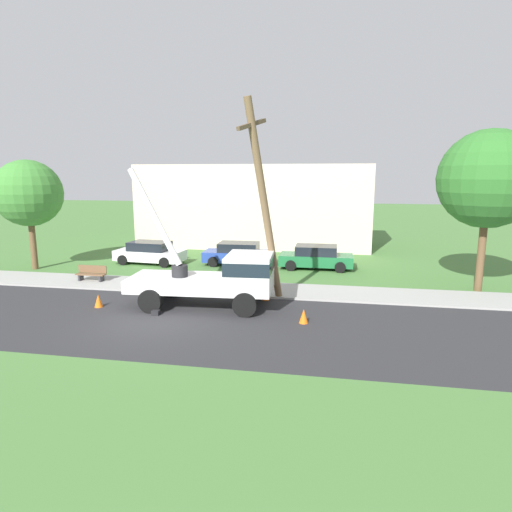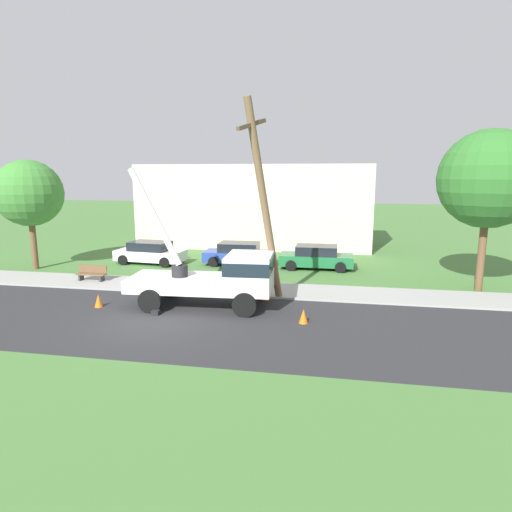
# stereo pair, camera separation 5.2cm
# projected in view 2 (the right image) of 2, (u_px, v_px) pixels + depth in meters

# --- Properties ---
(ground_plane) EXTENTS (120.00, 120.00, 0.00)m
(ground_plane) POSITION_uv_depth(u_px,v_px,m) (227.00, 261.00, 28.82)
(ground_plane) COLOR #477538
(road_asphalt) EXTENTS (80.00, 7.53, 0.01)m
(road_asphalt) POSITION_uv_depth(u_px,v_px,m) (153.00, 320.00, 17.22)
(road_asphalt) COLOR #2B2B2D
(road_asphalt) RESTS_ON ground
(sidewalk_strip) EXTENTS (80.00, 2.71, 0.10)m
(sidewalk_strip) POSITION_uv_depth(u_px,v_px,m) (194.00, 286.00, 22.16)
(sidewalk_strip) COLOR #9E9E99
(sidewalk_strip) RESTS_ON ground
(utility_truck) EXTENTS (6.88, 3.21, 5.98)m
(utility_truck) POSITION_uv_depth(u_px,v_px,m) (220.00, 275.00, 18.72)
(utility_truck) COLOR silver
(utility_truck) RESTS_ON ground
(leaning_utility_pole) EXTENTS (1.62, 2.92, 8.76)m
(leaning_utility_pole) POSITION_uv_depth(u_px,v_px,m) (264.00, 203.00, 18.53)
(leaning_utility_pole) COLOR brown
(leaning_utility_pole) RESTS_ON ground
(traffic_cone_ahead) EXTENTS (0.36, 0.36, 0.56)m
(traffic_cone_ahead) POSITION_uv_depth(u_px,v_px,m) (303.00, 316.00, 16.83)
(traffic_cone_ahead) COLOR orange
(traffic_cone_ahead) RESTS_ON ground
(traffic_cone_behind) EXTENTS (0.36, 0.36, 0.56)m
(traffic_cone_behind) POSITION_uv_depth(u_px,v_px,m) (99.00, 301.00, 18.88)
(traffic_cone_behind) COLOR orange
(traffic_cone_behind) RESTS_ON ground
(traffic_cone_curbside) EXTENTS (0.36, 0.36, 0.56)m
(traffic_cone_curbside) POSITION_uv_depth(u_px,v_px,m) (265.00, 294.00, 19.92)
(traffic_cone_curbside) COLOR orange
(traffic_cone_curbside) RESTS_ON ground
(parked_sedan_white) EXTENTS (4.54, 2.27, 1.42)m
(parked_sedan_white) POSITION_uv_depth(u_px,v_px,m) (150.00, 253.00, 27.99)
(parked_sedan_white) COLOR silver
(parked_sedan_white) RESTS_ON ground
(parked_sedan_blue) EXTENTS (4.44, 2.09, 1.42)m
(parked_sedan_blue) POSITION_uv_depth(u_px,v_px,m) (239.00, 254.00, 27.60)
(parked_sedan_blue) COLOR #263F99
(parked_sedan_blue) RESTS_ON ground
(parked_sedan_green) EXTENTS (4.40, 2.02, 1.42)m
(parked_sedan_green) POSITION_uv_depth(u_px,v_px,m) (316.00, 257.00, 26.44)
(parked_sedan_green) COLOR #1E6638
(parked_sedan_green) RESTS_ON ground
(park_bench) EXTENTS (1.60, 0.45, 0.90)m
(park_bench) POSITION_uv_depth(u_px,v_px,m) (92.00, 274.00, 23.16)
(park_bench) COLOR brown
(park_bench) RESTS_ON ground
(roadside_tree_near) EXTENTS (3.91, 3.91, 6.53)m
(roadside_tree_near) POSITION_uv_depth(u_px,v_px,m) (29.00, 194.00, 25.67)
(roadside_tree_near) COLOR brown
(roadside_tree_near) RESTS_ON ground
(roadside_tree_far) EXTENTS (4.66, 4.66, 7.80)m
(roadside_tree_far) POSITION_uv_depth(u_px,v_px,m) (489.00, 179.00, 20.50)
(roadside_tree_far) COLOR brown
(roadside_tree_far) RESTS_ON ground
(lowrise_building_backdrop) EXTENTS (18.00, 6.00, 6.40)m
(lowrise_building_backdrop) POSITION_uv_depth(u_px,v_px,m) (255.00, 205.00, 34.85)
(lowrise_building_backdrop) COLOR beige
(lowrise_building_backdrop) RESTS_ON ground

